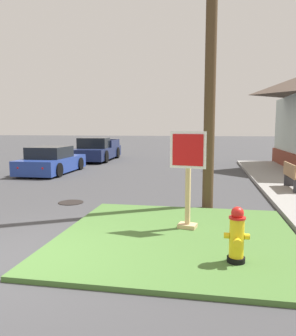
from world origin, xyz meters
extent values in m
plane|color=#3D3D3F|center=(0.00, 0.00, 0.00)|extent=(160.00, 160.00, 0.00)
cube|color=#477033|center=(2.30, 1.50, 0.04)|extent=(4.47, 4.48, 0.08)
cylinder|color=black|center=(3.30, 0.36, 0.12)|extent=(0.28, 0.28, 0.08)
cylinder|color=yellow|center=(3.30, 0.36, 0.46)|extent=(0.22, 0.22, 0.60)
cylinder|color=red|center=(3.30, 0.36, 0.77)|extent=(0.25, 0.25, 0.03)
sphere|color=red|center=(3.30, 0.36, 0.85)|extent=(0.19, 0.19, 0.19)
cube|color=red|center=(3.30, 0.36, 0.92)|extent=(0.04, 0.04, 0.04)
cylinder|color=yellow|center=(3.15, 0.36, 0.49)|extent=(0.08, 0.09, 0.09)
cylinder|color=yellow|center=(3.45, 0.36, 0.49)|extent=(0.08, 0.09, 0.09)
cylinder|color=yellow|center=(3.30, 0.20, 0.44)|extent=(0.12, 0.09, 0.12)
cube|color=tan|center=(2.46, 1.98, 1.03)|extent=(0.11, 0.11, 1.91)
cube|color=tan|center=(2.46, 1.98, 0.12)|extent=(0.41, 0.35, 0.08)
cube|color=white|center=(2.45, 1.93, 1.68)|extent=(0.72, 0.17, 0.74)
cube|color=red|center=(2.45, 1.92, 1.68)|extent=(0.62, 0.14, 0.63)
cylinder|color=black|center=(-0.95, 4.02, 0.01)|extent=(0.70, 0.70, 0.02)
cube|color=#233D93|center=(-4.35, 9.78, 0.41)|extent=(1.91, 4.18, 0.64)
cube|color=black|center=(-4.34, 9.57, 0.97)|extent=(1.61, 1.94, 0.56)
cylinder|color=black|center=(-5.24, 11.04, 0.31)|extent=(0.23, 0.62, 0.62)
cylinder|color=black|center=(-3.52, 11.08, 0.31)|extent=(0.23, 0.62, 0.62)
cylinder|color=black|center=(-5.18, 8.48, 0.31)|extent=(0.23, 0.62, 0.62)
cylinder|color=black|center=(-3.46, 8.51, 0.31)|extent=(0.23, 0.62, 0.62)
sphere|color=white|center=(-4.94, 11.79, 0.47)|extent=(0.14, 0.14, 0.14)
sphere|color=red|center=(-4.85, 7.74, 0.47)|extent=(0.12, 0.12, 0.12)
sphere|color=white|center=(-3.85, 11.81, 0.47)|extent=(0.14, 0.14, 0.14)
sphere|color=red|center=(-3.76, 7.76, 0.47)|extent=(0.12, 0.12, 0.12)
cube|color=#19234C|center=(-4.24, 15.96, 0.50)|extent=(2.28, 5.45, 0.68)
cube|color=black|center=(-4.20, 15.21, 1.14)|extent=(1.84, 1.48, 0.68)
cube|color=#19234C|center=(-3.33, 16.95, 1.06)|extent=(0.21, 2.25, 0.44)
cube|color=#19234C|center=(-5.24, 16.85, 1.06)|extent=(0.21, 2.25, 0.44)
cube|color=#19234C|center=(-4.37, 18.59, 1.06)|extent=(1.81, 0.19, 0.44)
cylinder|color=black|center=(-3.21, 14.41, 0.38)|extent=(0.30, 0.77, 0.76)
cylinder|color=black|center=(-5.10, 14.31, 0.38)|extent=(0.30, 0.77, 0.76)
cylinder|color=black|center=(-3.38, 17.61, 0.38)|extent=(0.30, 0.77, 0.76)
cylinder|color=black|center=(-5.27, 17.52, 0.38)|extent=(0.30, 0.77, 0.76)
cube|color=#93704C|center=(5.66, 6.69, 0.56)|extent=(0.40, 1.46, 0.06)
cube|color=#93704C|center=(5.48, 6.69, 0.78)|extent=(0.05, 1.46, 0.38)
cube|color=#2D2D33|center=(5.66, 7.34, 0.33)|extent=(0.36, 0.06, 0.41)
cylinder|color=#4C3823|center=(2.87, 4.09, 4.74)|extent=(0.28, 0.28, 9.48)
camera|label=1|loc=(2.83, -4.65, 2.12)|focal=35.37mm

